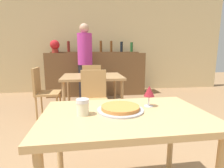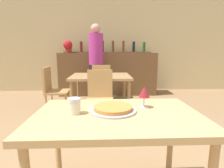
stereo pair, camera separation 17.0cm
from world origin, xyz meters
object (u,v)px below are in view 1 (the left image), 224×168
object	(u,v)px
cheese_shaker	(83,107)
chair_far_side_front	(94,96)
chair_far_side_back	(92,82)
person_standing	(85,59)
chair_far_side_left	(43,89)
pizza_tray	(120,109)
potted_plant	(55,46)
wine_glass	(149,92)

from	to	relation	value
cheese_shaker	chair_far_side_front	bearing A→B (deg)	84.79
chair_far_side_back	person_standing	bearing A→B (deg)	-75.12
chair_far_side_left	pizza_tray	xyz separation A→B (m)	(0.99, -1.96, 0.25)
person_standing	chair_far_side_front	bearing A→B (deg)	-85.53
chair_far_side_front	potted_plant	size ratio (longest dim) A/B	2.72
cheese_shaker	wine_glass	bearing A→B (deg)	13.35
chair_far_side_front	pizza_tray	xyz separation A→B (m)	(0.13, -1.37, 0.25)
cheese_shaker	person_standing	size ratio (longest dim) A/B	0.06
chair_far_side_back	cheese_shaker	world-z (taller)	chair_far_side_back
chair_far_side_left	person_standing	size ratio (longest dim) A/B	0.49
chair_far_side_back	potted_plant	distance (m)	1.58
person_standing	chair_far_side_back	bearing A→B (deg)	-75.12
cheese_shaker	person_standing	world-z (taller)	person_standing
pizza_tray	potted_plant	bearing A→B (deg)	105.96
chair_far_side_left	cheese_shaker	size ratio (longest dim) A/B	8.27
person_standing	potted_plant	world-z (taller)	person_standing
chair_far_side_front	potted_plant	bearing A→B (deg)	112.00
pizza_tray	person_standing	world-z (taller)	person_standing
pizza_tray	cheese_shaker	world-z (taller)	cheese_shaker
cheese_shaker	potted_plant	distance (m)	3.74
cheese_shaker	pizza_tray	bearing A→B (deg)	9.76
potted_plant	person_standing	bearing A→B (deg)	-34.84
chair_far_side_front	chair_far_side_left	xyz separation A→B (m)	(-0.86, 0.59, 0.00)
chair_far_side_back	wine_glass	bearing A→B (deg)	98.33
chair_far_side_front	person_standing	size ratio (longest dim) A/B	0.49
pizza_tray	chair_far_side_left	bearing A→B (deg)	116.74
chair_far_side_front	chair_far_side_left	bearing A→B (deg)	145.33
wine_glass	chair_far_side_back	bearing A→B (deg)	98.33
chair_far_side_left	wine_glass	size ratio (longest dim) A/B	5.61
chair_far_side_left	person_standing	bearing A→B (deg)	-33.73
person_standing	potted_plant	size ratio (longest dim) A/B	5.50
chair_far_side_back	wine_glass	size ratio (longest dim) A/B	5.61
chair_far_side_front	cheese_shaker	size ratio (longest dim) A/B	8.27
person_standing	potted_plant	bearing A→B (deg)	145.16
chair_far_side_left	person_standing	world-z (taller)	person_standing
chair_far_side_back	chair_far_side_left	xyz separation A→B (m)	(-0.86, -0.59, 0.00)
chair_far_side_left	pizza_tray	bearing A→B (deg)	-153.26
chair_far_side_front	person_standing	distance (m)	1.75
person_standing	chair_far_side_left	bearing A→B (deg)	-123.73
chair_far_side_left	chair_far_side_front	bearing A→B (deg)	-124.67
cheese_shaker	person_standing	distance (m)	3.10
wine_glass	cheese_shaker	bearing A→B (deg)	-166.65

